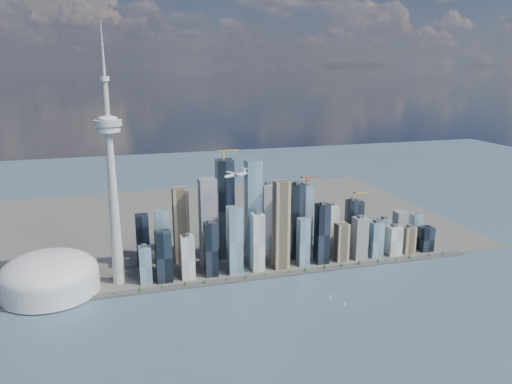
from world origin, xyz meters
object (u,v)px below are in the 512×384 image
object	(u,v)px
needle_tower	(112,180)
airplane	(236,175)
dome_stadium	(49,276)
sailboat_west	(330,297)
sailboat_east	(345,303)

from	to	relation	value
needle_tower	airplane	bearing A→B (deg)	-17.99
dome_stadium	needle_tower	bearing A→B (deg)	4.09
airplane	sailboat_west	distance (m)	320.50
sailboat_west	sailboat_east	size ratio (longest dim) A/B	1.12
dome_stadium	sailboat_east	distance (m)	616.83
sailboat_east	sailboat_west	bearing A→B (deg)	90.06
needle_tower	dome_stadium	bearing A→B (deg)	-175.91
airplane	sailboat_east	world-z (taller)	airplane
needle_tower	dome_stadium	size ratio (longest dim) A/B	2.75
airplane	sailboat_east	xyz separation A→B (m)	(185.20, -153.11, -245.37)
airplane	sailboat_east	size ratio (longest dim) A/B	6.64
dome_stadium	sailboat_west	xyz separation A→B (m)	(557.82, -188.96, -36.25)
needle_tower	sailboat_east	bearing A→B (deg)	-28.33
airplane	sailboat_west	xyz separation A→B (m)	(169.38, -118.27, -245.03)
sailboat_west	dome_stadium	bearing A→B (deg)	168.31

